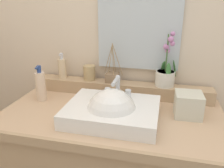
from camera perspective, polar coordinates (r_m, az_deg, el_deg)
name	(u,v)px	position (r m, az deg, el deg)	size (l,w,h in m)	color
wall_back	(127,17)	(1.48, 3.72, 16.01)	(2.86, 0.20, 2.63)	beige
back_ledge	(121,89)	(1.41, 2.15, -1.15)	(1.06, 0.10, 0.08)	tan
sink_basin	(112,112)	(1.13, -0.03, -7.00)	(0.44, 0.35, 0.27)	white
potted_plant	(166,74)	(1.36, 13.02, 2.34)	(0.12, 0.11, 0.31)	silver
soap_dispenser	(62,68)	(1.50, -12.13, 3.93)	(0.05, 0.05, 0.16)	beige
tumbler_cup	(89,73)	(1.44, -5.58, 2.76)	(0.07, 0.07, 0.09)	tan
reed_diffuser	(112,77)	(1.40, 0.06, 1.76)	(0.12, 0.08, 0.23)	#8B6D50
lotion_bottle	(41,86)	(1.38, -17.11, -0.39)	(0.06, 0.06, 0.20)	beige
tissue_box	(188,105)	(1.22, 18.22, -4.84)	(0.13, 0.13, 0.12)	beige
mirror	(139,21)	(1.36, 6.64, 15.02)	(0.47, 0.02, 0.55)	silver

